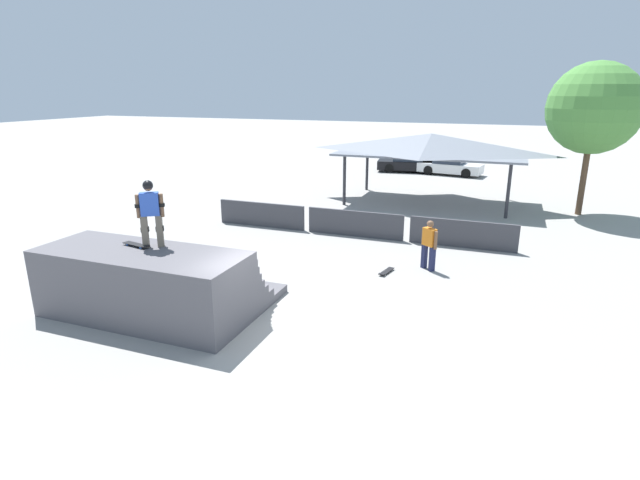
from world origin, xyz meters
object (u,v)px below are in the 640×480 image
(parked_car_white, at_px, (450,166))
(parked_car_black, at_px, (409,163))
(bystander_walking, at_px, (429,243))
(tree_beside_pavilion, at_px, (594,108))
(skateboard_on_ground, at_px, (386,271))
(skateboard_on_deck, at_px, (137,245))
(skater_on_deck, at_px, (150,209))

(parked_car_white, bearing_deg, parked_car_black, -176.95)
(bystander_walking, bearing_deg, tree_beside_pavilion, -81.95)
(skateboard_on_ground, xyz_separation_m, parked_car_black, (-3.37, 20.86, 0.54))
(parked_car_black, bearing_deg, bystander_walking, -85.37)
(skateboard_on_deck, xyz_separation_m, parked_car_black, (2.09, 25.98, -1.26))
(parked_car_white, bearing_deg, tree_beside_pavilion, -44.22)
(tree_beside_pavilion, bearing_deg, skateboard_on_deck, -126.89)
(parked_car_white, bearing_deg, skateboard_on_deck, -92.23)
(skateboard_on_ground, xyz_separation_m, tree_beside_pavilion, (6.69, 11.07, 4.84))
(parked_car_white, bearing_deg, skateboard_on_ground, -79.93)
(bystander_walking, distance_m, tree_beside_pavilion, 12.26)
(bystander_walking, relative_size, parked_car_white, 0.37)
(skater_on_deck, relative_size, tree_beside_pavilion, 0.25)
(skater_on_deck, relative_size, bystander_walking, 1.04)
(skateboard_on_deck, distance_m, bystander_walking, 8.99)
(skateboard_on_ground, bearing_deg, bystander_walking, 137.36)
(skateboard_on_ground, bearing_deg, tree_beside_pavilion, 160.62)
(bystander_walking, bearing_deg, parked_car_black, -40.81)
(bystander_walking, height_order, tree_beside_pavilion, tree_beside_pavilion)
(bystander_walking, height_order, parked_car_white, bystander_walking)
(skateboard_on_deck, bearing_deg, bystander_walking, 52.75)
(parked_car_black, bearing_deg, skater_on_deck, -101.96)
(skater_on_deck, distance_m, skateboard_on_deck, 1.04)
(skateboard_on_deck, distance_m, parked_car_black, 26.09)
(skater_on_deck, height_order, skateboard_on_ground, skater_on_deck)
(tree_beside_pavilion, height_order, parked_car_black, tree_beside_pavilion)
(skater_on_deck, distance_m, parked_car_black, 25.96)
(bystander_walking, distance_m, parked_car_white, 19.79)
(tree_beside_pavilion, xyz_separation_m, parked_car_black, (-10.06, 9.79, -4.30))
(skateboard_on_deck, bearing_deg, tree_beside_pavilion, 63.94)
(bystander_walking, distance_m, skateboard_on_ground, 1.71)
(parked_car_black, bearing_deg, tree_beside_pavilion, -52.44)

